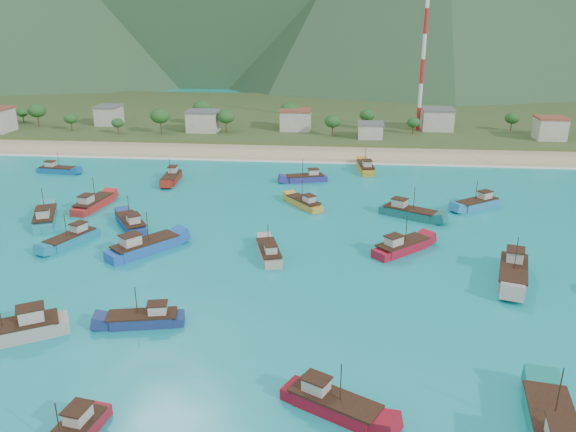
# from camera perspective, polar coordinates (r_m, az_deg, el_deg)

# --- Properties ---
(ground) EXTENTS (600.00, 600.00, 0.00)m
(ground) POSITION_cam_1_polar(r_m,az_deg,el_deg) (86.43, -4.20, -5.81)
(ground) COLOR #0D8C96
(ground) RESTS_ON ground
(beach) EXTENTS (400.00, 18.00, 1.20)m
(beach) POSITION_cam_1_polar(r_m,az_deg,el_deg) (160.73, 0.51, 6.40)
(beach) COLOR beige
(beach) RESTS_ON ground
(land) EXTENTS (400.00, 110.00, 2.40)m
(land) POSITION_cam_1_polar(r_m,az_deg,el_deg) (220.35, 1.95, 10.06)
(land) COLOR #385123
(land) RESTS_ON ground
(surf_line) EXTENTS (400.00, 2.50, 0.08)m
(surf_line) POSITION_cam_1_polar(r_m,az_deg,el_deg) (151.54, 0.19, 5.57)
(surf_line) COLOR white
(surf_line) RESTS_ON ground
(village) EXTENTS (217.31, 26.79, 7.20)m
(village) POSITION_cam_1_polar(r_m,az_deg,el_deg) (182.46, 2.46, 9.49)
(village) COLOR beige
(village) RESTS_ON ground
(vegetation) EXTENTS (275.68, 26.24, 8.93)m
(vegetation) POSITION_cam_1_polar(r_m,az_deg,el_deg) (183.73, 0.36, 9.79)
(vegetation) COLOR #235623
(vegetation) RESTS_ON ground
(radio_tower) EXTENTS (1.20, 1.20, 45.00)m
(radio_tower) POSITION_cam_1_polar(r_m,az_deg,el_deg) (186.79, 13.56, 15.24)
(radio_tower) COLOR red
(radio_tower) RESTS_ON ground
(boat_2) EXTENTS (11.42, 8.25, 6.62)m
(boat_2) POSITION_cam_1_polar(r_m,az_deg,el_deg) (111.75, 12.17, 0.30)
(boat_2) COLOR #1B6460
(boat_2) RESTS_ON ground
(boat_3) EXTENTS (10.76, 11.95, 7.36)m
(boat_3) POSITION_cam_1_polar(r_m,az_deg,el_deg) (95.98, -14.41, -3.10)
(boat_3) COLOR #1D53AE
(boat_3) RESTS_ON ground
(boat_5) EXTENTS (10.70, 7.58, 6.18)m
(boat_5) POSITION_cam_1_polar(r_m,az_deg,el_deg) (58.98, 4.56, -18.57)
(boat_5) COLOR maroon
(boat_5) RESTS_ON ground
(boat_7) EXTENTS (7.19, 13.28, 7.53)m
(boat_7) POSITION_cam_1_polar(r_m,az_deg,el_deg) (90.35, 21.89, -5.42)
(boat_7) COLOR #A39E92
(boat_7) RESTS_ON ground
(boat_8) EXTENTS (4.98, 11.63, 6.65)m
(boat_8) POSITION_cam_1_polar(r_m,az_deg,el_deg) (121.01, -19.17, 1.14)
(boat_8) COLOR red
(boat_8) RESTS_ON ground
(boat_9) EXTENTS (8.86, 10.83, 6.46)m
(boat_9) POSITION_cam_1_polar(r_m,az_deg,el_deg) (107.61, -15.63, -0.79)
(boat_9) COLOR navy
(boat_9) RESTS_ON ground
(boat_10) EXTENTS (5.56, 10.28, 5.83)m
(boat_10) POSITION_cam_1_polar(r_m,az_deg,el_deg) (91.58, -1.94, -3.77)
(boat_10) COLOR #A39E94
(boat_10) RESTS_ON ground
(boat_13) EXTENTS (7.88, 12.28, 7.00)m
(boat_13) POSITION_cam_1_polar(r_m,az_deg,el_deg) (115.74, -23.43, -0.22)
(boat_13) COLOR teal
(boat_13) RESTS_ON ground
(boat_14) EXTENTS (3.87, 10.63, 6.16)m
(boat_14) POSITION_cam_1_polar(r_m,az_deg,el_deg) (135.86, -11.75, 3.78)
(boat_14) COLOR maroon
(boat_14) RESTS_ON ground
(boat_16) EXTENTS (6.77, 10.67, 6.08)m
(boat_16) POSITION_cam_1_polar(r_m,az_deg,el_deg) (103.80, -21.15, -2.22)
(boat_16) COLOR teal
(boat_16) RESTS_ON ground
(boat_17) EXTENTS (4.46, 11.13, 6.40)m
(boat_17) POSITION_cam_1_polar(r_m,az_deg,el_deg) (143.37, 7.89, 4.86)
(boat_17) COLOR #BE8822
(boat_17) RESTS_ON ground
(boat_20) EXTENTS (9.87, 3.92, 5.68)m
(boat_20) POSITION_cam_1_polar(r_m,az_deg,el_deg) (151.77, -22.39, 4.33)
(boat_20) COLOR #12568F
(boat_20) RESTS_ON ground
(boat_23) EXTENTS (10.31, 8.73, 6.21)m
(boat_23) POSITION_cam_1_polar(r_m,az_deg,el_deg) (121.08, 18.70, 1.16)
(boat_23) COLOR teal
(boat_23) RESTS_ON ground
(boat_24) EXTENTS (12.66, 9.47, 7.38)m
(boat_24) POSITION_cam_1_polar(r_m,az_deg,el_deg) (77.16, -26.17, -10.53)
(boat_24) COLOR #A29D92
(boat_24) RESTS_ON ground
(boat_26) EXTENTS (10.12, 4.79, 5.75)m
(boat_26) POSITION_cam_1_polar(r_m,az_deg,el_deg) (74.84, -14.40, -10.19)
(boat_26) COLOR navy
(boat_26) RESTS_ON ground
(boat_27) EXTENTS (10.31, 9.90, 6.52)m
(boat_27) POSITION_cam_1_polar(r_m,az_deg,el_deg) (95.25, 11.46, -3.14)
(boat_27) COLOR maroon
(boat_27) RESTS_ON ground
(boat_29) EXTENTS (8.29, 9.42, 5.75)m
(boat_29) POSITION_cam_1_polar(r_m,az_deg,el_deg) (115.30, 1.65, 1.28)
(boat_29) COLOR gold
(boat_29) RESTS_ON ground
(boat_30) EXTENTS (10.22, 5.42, 5.80)m
(boat_30) POSITION_cam_1_polar(r_m,az_deg,el_deg) (133.04, 1.81, 3.82)
(boat_30) COLOR navy
(boat_30) RESTS_ON ground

